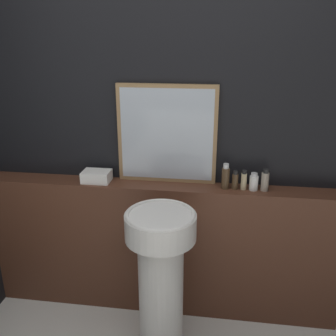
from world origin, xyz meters
TOP-DOWN VIEW (x-y plane):
  - wall_back at (0.00, 1.50)m, footprint 8.00×0.06m
  - vanity_counter at (0.00, 1.37)m, footprint 2.42×0.19m
  - pedestal_sink at (0.05, 0.97)m, footprint 0.41×0.41m
  - mirror at (0.02, 1.45)m, footprint 0.65×0.03m
  - towel_stack at (-0.45, 1.37)m, footprint 0.19×0.14m
  - shampoo_bottle at (0.41, 1.37)m, footprint 0.05×0.05m
  - conditioner_bottle at (0.47, 1.37)m, footprint 0.04×0.04m
  - lotion_bottle at (0.53, 1.37)m, footprint 0.04×0.04m
  - body_wash_bottle at (0.59, 1.37)m, footprint 0.06×0.06m
  - hand_soap_bottle at (0.66, 1.37)m, footprint 0.05×0.05m

SIDE VIEW (x-z plane):
  - vanity_counter at x=0.00m, z-range 0.00..0.96m
  - pedestal_sink at x=0.05m, z-range 0.08..1.04m
  - towel_stack at x=-0.45m, z-range 0.96..1.04m
  - body_wash_bottle at x=0.59m, z-range 0.96..1.08m
  - conditioner_bottle at x=0.47m, z-range 0.96..1.08m
  - lotion_bottle at x=0.53m, z-range 0.96..1.09m
  - hand_soap_bottle at x=0.66m, z-range 0.96..1.10m
  - shampoo_bottle at x=0.41m, z-range 0.96..1.13m
  - wall_back at x=0.00m, z-range 0.00..2.50m
  - mirror at x=0.02m, z-range 0.96..1.62m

